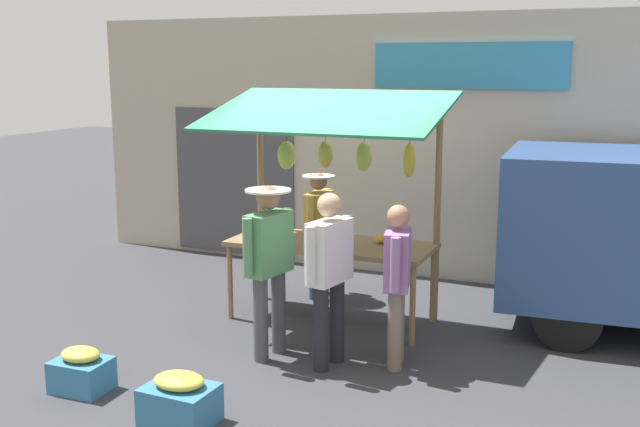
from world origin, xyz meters
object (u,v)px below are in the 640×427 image
shopper_in_grey_tee (397,275)px  shopper_with_shopping_bag (269,257)px  produce_crate_side (81,371)px  produce_crate_near (180,400)px  market_stall (334,181)px  shopper_with_ponytail (329,268)px  vendor_with_sunhat (319,225)px

shopper_in_grey_tee → shopper_with_shopping_bag: bearing=89.9°
produce_crate_side → shopper_with_shopping_bag: bearing=-130.1°
produce_crate_near → market_stall: bearing=-93.4°
produce_crate_near → shopper_in_grey_tee: bearing=-123.6°
shopper_in_grey_tee → produce_crate_near: bearing=133.0°
shopper_with_shopping_bag → produce_crate_side: bearing=151.1°
shopper_with_shopping_bag → produce_crate_near: 1.72m
shopper_in_grey_tee → shopper_with_ponytail: bearing=102.5°
vendor_with_sunhat → produce_crate_side: vendor_with_sunhat is taller
vendor_with_sunhat → produce_crate_near: vendor_with_sunhat is taller
vendor_with_sunhat → shopper_with_ponytail: 2.17m
shopper_with_ponytail → produce_crate_near: (0.63, 1.52, -0.76)m
market_stall → produce_crate_near: market_stall is taller
vendor_with_sunhat → shopper_with_shopping_bag: size_ratio=0.91×
market_stall → shopper_in_grey_tee: (-1.03, 0.97, -0.67)m
market_stall → shopper_with_ponytail: (-0.47, 1.24, -0.59)m
shopper_with_shopping_bag → produce_crate_near: (0.02, 1.52, -0.80)m
market_stall → produce_crate_side: bearing=63.7°
market_stall → shopper_with_ponytail: market_stall is taller
shopper_in_grey_tee → vendor_with_sunhat: bearing=28.6°
shopper_with_ponytail → shopper_in_grey_tee: size_ratio=1.07×
vendor_with_sunhat → shopper_with_ponytail: (-0.95, 1.95, 0.07)m
shopper_with_ponytail → produce_crate_side: (1.74, 1.35, -0.77)m
shopper_with_ponytail → shopper_in_grey_tee: 0.63m
shopper_with_ponytail → produce_crate_near: bearing=167.9°
market_stall → shopper_with_shopping_bag: size_ratio=1.50×
vendor_with_sunhat → shopper_in_grey_tee: bearing=38.7°
market_stall → shopper_with_ponytail: bearing=110.6°
shopper_in_grey_tee → produce_crate_near: shopper_in_grey_tee is taller
market_stall → produce_crate_side: (1.28, 2.59, -1.37)m
shopper_with_shopping_bag → produce_crate_near: size_ratio=2.97×
market_stall → shopper_with_ponytail: 1.45m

